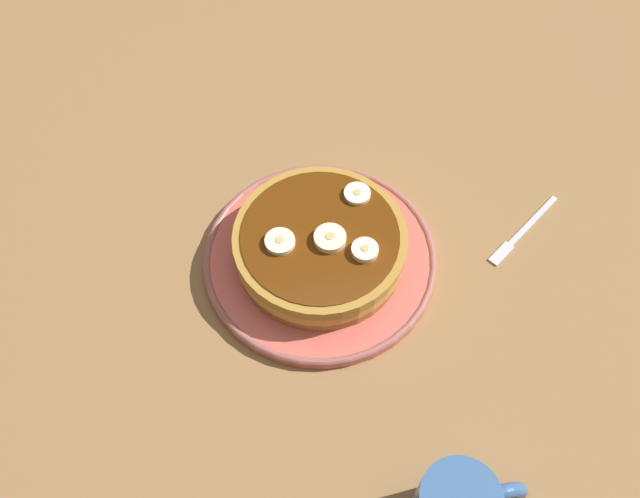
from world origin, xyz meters
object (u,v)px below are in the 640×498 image
(plate, at_px, (320,258))
(banana_slice_0, at_px, (330,239))
(pancake_stack, at_px, (321,248))
(banana_slice_3, at_px, (357,194))
(fork, at_px, (521,233))
(banana_slice_2, at_px, (280,242))
(banana_slice_1, at_px, (365,250))

(plate, distance_m, banana_slice_0, 0.05)
(pancake_stack, height_order, banana_slice_3, banana_slice_3)
(banana_slice_3, bearing_deg, fork, -18.44)
(banana_slice_0, relative_size, banana_slice_2, 1.07)
(fork, bearing_deg, banana_slice_1, -176.28)
(banana_slice_2, xyz_separation_m, banana_slice_3, (0.10, 0.04, -0.00))
(banana_slice_1, bearing_deg, banana_slice_3, 80.63)
(pancake_stack, distance_m, banana_slice_0, 0.03)
(pancake_stack, distance_m, banana_slice_3, 0.07)
(banana_slice_2, bearing_deg, banana_slice_0, -9.56)
(banana_slice_0, relative_size, banana_slice_1, 1.20)
(plate, relative_size, banana_slice_2, 8.08)
(pancake_stack, height_order, banana_slice_0, banana_slice_0)
(banana_slice_0, height_order, banana_slice_3, banana_slice_0)
(plate, height_order, banana_slice_0, banana_slice_0)
(banana_slice_1, height_order, banana_slice_3, banana_slice_1)
(plate, bearing_deg, fork, -4.73)
(banana_slice_1, relative_size, fork, 0.26)
(pancake_stack, height_order, fork, pancake_stack)
(banana_slice_3, bearing_deg, banana_slice_1, -99.37)
(banana_slice_2, bearing_deg, banana_slice_1, -20.65)
(plate, height_order, banana_slice_3, banana_slice_3)
(fork, bearing_deg, banana_slice_3, 161.56)
(banana_slice_0, distance_m, banana_slice_1, 0.04)
(banana_slice_1, xyz_separation_m, banana_slice_3, (0.01, 0.08, -0.00))
(plate, relative_size, banana_slice_0, 7.56)
(banana_slice_0, relative_size, fork, 0.31)
(plate, xyz_separation_m, banana_slice_1, (0.04, -0.03, 0.05))
(banana_slice_3, bearing_deg, banana_slice_0, -130.92)
(banana_slice_0, distance_m, banana_slice_3, 0.07)
(banana_slice_0, bearing_deg, banana_slice_1, -35.72)
(banana_slice_3, xyz_separation_m, fork, (0.19, -0.06, -0.06))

